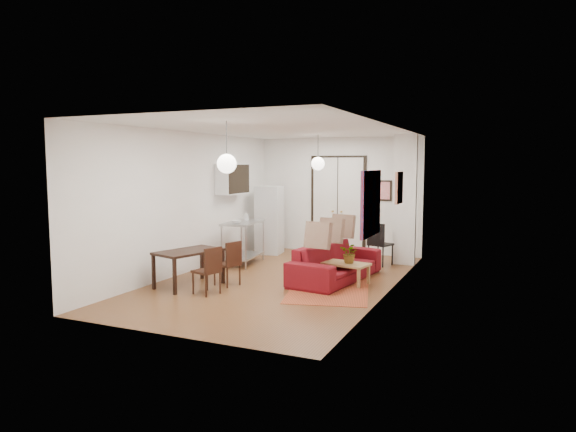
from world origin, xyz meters
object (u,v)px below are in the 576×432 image
at_px(dining_chair_near, 229,259).
at_px(black_side_chair, 382,240).
at_px(sofa, 336,262).
at_px(dining_chair_far, 209,266).
at_px(dining_table, 189,254).
at_px(fridge, 269,220).
at_px(kitchen_counter, 243,236).
at_px(coffee_table, 345,265).

relative_size(dining_chair_near, black_side_chair, 0.87).
bearing_deg(sofa, dining_chair_far, 145.34).
relative_size(dining_table, dining_chair_far, 1.63).
relative_size(sofa, fridge, 1.40).
bearing_deg(kitchen_counter, black_side_chair, 15.34).
height_order(sofa, kitchen_counter, kitchen_counter).
height_order(fridge, dining_chair_near, fridge).
bearing_deg(kitchen_counter, fridge, 84.59).
height_order(dining_chair_far, black_side_chair, black_side_chair).
relative_size(fridge, black_side_chair, 1.78).
relative_size(fridge, dining_table, 1.25).
xyz_separation_m(fridge, dining_chair_far, (0.76, -4.00, -0.37)).
relative_size(sofa, kitchen_counter, 1.79).
height_order(fridge, dining_chair_far, fridge).
distance_m(dining_chair_far, black_side_chair, 4.31).
bearing_deg(fridge, coffee_table, -48.99).
height_order(kitchen_counter, dining_table, kitchen_counter).
bearing_deg(dining_chair_far, black_side_chair, 166.36).
xyz_separation_m(dining_table, dining_chair_far, (0.60, -0.27, -0.12)).
height_order(kitchen_counter, dining_chair_far, kitchen_counter).
relative_size(kitchen_counter, black_side_chair, 1.40).
height_order(coffee_table, dining_table, dining_table).
height_order(dining_chair_near, black_side_chair, black_side_chair).
height_order(coffee_table, fridge, fridge).
xyz_separation_m(dining_chair_near, dining_chair_far, (0.00, -0.70, 0.00)).
xyz_separation_m(kitchen_counter, fridge, (-0.07, 1.49, 0.22)).
xyz_separation_m(kitchen_counter, dining_table, (0.10, -2.24, -0.04)).
bearing_deg(sofa, black_side_chair, -5.13).
relative_size(dining_table, dining_chair_near, 1.63).
bearing_deg(sofa, dining_chair_near, 132.03).
relative_size(coffee_table, dining_chair_far, 1.17).
height_order(kitchen_counter, dining_chair_near, kitchen_counter).
bearing_deg(coffee_table, kitchen_counter, 161.74).
bearing_deg(dining_chair_far, sofa, 153.58).
xyz_separation_m(kitchen_counter, dining_chair_far, (0.70, -2.51, -0.15)).
relative_size(kitchen_counter, fridge, 0.79).
bearing_deg(black_side_chair, dining_table, 71.28).
bearing_deg(kitchen_counter, sofa, -23.28).
xyz_separation_m(sofa, black_side_chair, (0.44, 1.88, 0.21)).
bearing_deg(dining_chair_far, coffee_table, 146.18).
bearing_deg(coffee_table, dining_table, -151.85).
xyz_separation_m(coffee_table, dining_chair_far, (-1.95, -1.64, 0.13)).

